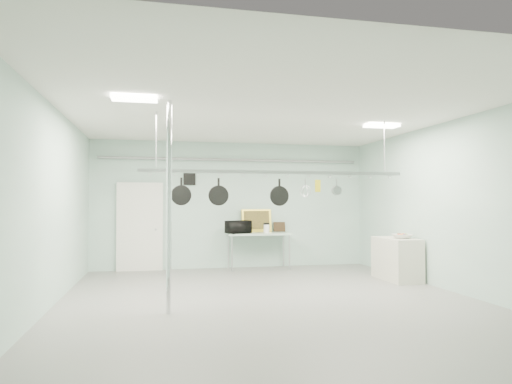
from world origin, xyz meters
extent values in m
plane|color=gray|center=(0.00, 0.00, 0.00)|extent=(8.00, 8.00, 0.00)
cube|color=silver|center=(0.00, 0.00, 3.19)|extent=(7.00, 8.00, 0.02)
cube|color=silver|center=(0.00, 3.99, 1.60)|extent=(7.00, 0.02, 3.20)
cube|color=silver|center=(3.49, 0.00, 1.60)|extent=(0.02, 8.00, 3.20)
cube|color=silver|center=(-2.30, 3.94, 1.05)|extent=(1.10, 0.10, 2.20)
cube|color=black|center=(-1.10, 3.97, 2.25)|extent=(0.30, 0.04, 0.30)
cylinder|color=gray|center=(0.00, 3.90, 2.75)|extent=(6.60, 0.07, 0.07)
cylinder|color=silver|center=(-1.70, -0.60, 1.60)|extent=(0.08, 0.08, 3.20)
cube|color=#AECDB7|center=(0.60, 3.60, 0.88)|extent=(1.60, 0.70, 0.05)
cylinder|color=#B7B7BC|center=(-0.12, 3.32, 0.43)|extent=(0.04, 0.04, 0.86)
cylinder|color=#B7B7BC|center=(-0.12, 3.88, 0.43)|extent=(0.04, 0.04, 0.86)
cylinder|color=#B7B7BC|center=(1.32, 3.32, 0.43)|extent=(0.04, 0.04, 0.86)
cylinder|color=#B7B7BC|center=(1.32, 3.88, 0.43)|extent=(0.04, 0.04, 0.86)
cube|color=beige|center=(3.15, 1.40, 0.45)|extent=(0.60, 1.20, 0.90)
cube|color=#B7B7BC|center=(0.20, 0.30, 2.20)|extent=(4.80, 0.06, 0.06)
cylinder|color=#B7B7BC|center=(-1.90, 0.30, 2.70)|extent=(0.02, 0.02, 0.94)
cylinder|color=#B7B7BC|center=(2.30, 0.30, 2.70)|extent=(0.02, 0.02, 0.94)
cube|color=white|center=(-2.20, -0.80, 3.16)|extent=(0.65, 0.30, 0.05)
cube|color=white|center=(2.40, 0.60, 3.16)|extent=(0.65, 0.30, 0.05)
imported|color=black|center=(0.06, 3.49, 1.06)|extent=(0.67, 0.57, 0.31)
cylinder|color=white|center=(0.76, 3.44, 1.01)|extent=(0.17, 0.17, 0.21)
cube|color=gold|center=(0.61, 3.90, 1.20)|extent=(0.79, 0.18, 0.58)
cube|color=#302010|center=(1.22, 3.90, 1.03)|extent=(0.30, 0.10, 0.25)
imported|color=silver|center=(3.17, 1.20, 0.95)|extent=(0.40, 0.40, 0.10)
camera|label=1|loc=(-1.85, -7.55, 1.66)|focal=32.00mm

